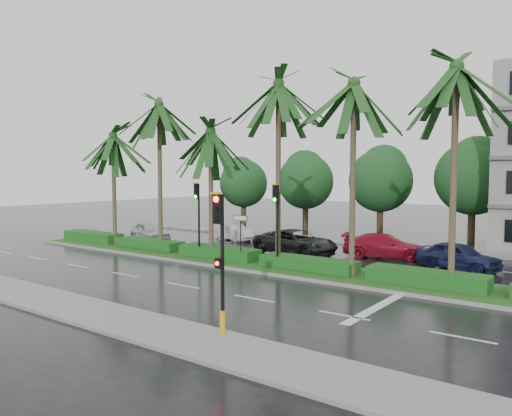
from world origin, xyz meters
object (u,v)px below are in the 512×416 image
Objects in this scene: signal_near at (220,257)px; street_sign at (240,227)px; signal_median_left at (198,209)px; car_darkgrey at (296,242)px; car_silver at (150,232)px; car_white at (232,231)px; car_blue at (458,256)px; car_red at (385,246)px.

street_sign is at bearing 125.34° from signal_near.
signal_median_left reaches higher than street_sign.
signal_near reaches higher than street_sign.
signal_near is 0.79× the size of car_darkgrey.
car_silver is 1.07× the size of car_white.
car_blue is (21.32, 2.19, 0.01)m from car_silver.
signal_near is 22.76m from car_silver.
signal_near reaches higher than car_darkgrey.
signal_median_left reaches higher than signal_near.
car_red is at bearing -62.39° from car_darkgrey.
car_darkgrey is 1.11× the size of car_red.
car_silver is 0.86× the size of car_red.
car_darkgrey is at bearing 97.02° from car_red.
car_blue is at bearing 24.38° from signal_median_left.
signal_near is 1.03× the size of car_silver.
car_darkgrey is (-6.50, 14.79, -1.74)m from signal_near.
signal_median_left is 9.39m from car_silver.
signal_near reaches higher than car_red.
car_silver is 17.16m from car_red.
signal_near is at bearing 170.14° from car_red.
car_darkgrey is (7.32, -2.76, 0.11)m from car_white.
car_darkgrey reaches higher than car_white.
signal_median_left is 1.10× the size of car_white.
car_red is at bearing 39.95° from signal_median_left.
street_sign is 8.96m from car_red.
car_white is at bearing 71.57° from car_red.
signal_near is 1.00× the size of signal_median_left.
signal_near is 1.02× the size of car_blue.
car_blue is (4.50, -1.23, 0.01)m from car_red.
car_white is at bearing -29.86° from car_silver.
signal_median_left is 1.68× the size of street_sign.
car_white is at bearing 74.94° from car_darkgrey.
car_red is (5.00, 2.02, -0.04)m from car_darkgrey.
car_silver is 0.77× the size of car_darkgrey.
car_darkgrey is 1.28× the size of car_blue.
car_darkgrey is (0.50, 4.92, -1.36)m from street_sign.
car_silver is 21.43m from car_blue.
car_darkgrey is (11.82, 1.40, 0.04)m from car_silver.
car_blue is at bearing -79.63° from car_darkgrey.
street_sign is 0.65× the size of car_white.
signal_median_left reaches higher than car_darkgrey.
car_silver is at bearing 109.18° from car_blue.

